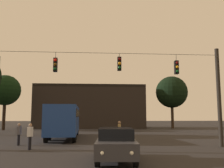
{
  "coord_description": "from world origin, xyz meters",
  "views": [
    {
      "loc": [
        0.23,
        -4.63,
        2.09
      ],
      "look_at": [
        1.81,
        16.09,
        4.71
      ],
      "focal_mm": 40.95,
      "sensor_mm": 36.0,
      "label": 1
    }
  ],
  "objects_px": {
    "city_bus": "(65,118)",
    "pedestrian_near_bus": "(119,130)",
    "tree_left_silhouette": "(5,90)",
    "car_near_right": "(116,144)",
    "tree_right_far": "(172,92)",
    "pedestrian_crossing_center": "(30,135)",
    "pedestrian_crossing_left": "(19,133)"
  },
  "relations": [
    {
      "from": "car_near_right",
      "to": "pedestrian_crossing_center",
      "type": "relative_size",
      "value": 2.73
    },
    {
      "from": "city_bus",
      "to": "tree_left_silhouette",
      "type": "height_order",
      "value": "tree_left_silhouette"
    },
    {
      "from": "car_near_right",
      "to": "tree_left_silhouette",
      "type": "distance_m",
      "value": 31.44
    },
    {
      "from": "pedestrian_near_bus",
      "to": "tree_left_silhouette",
      "type": "xyz_separation_m",
      "value": [
        -15.43,
        19.34,
        5.01
      ]
    },
    {
      "from": "car_near_right",
      "to": "tree_right_far",
      "type": "height_order",
      "value": "tree_right_far"
    },
    {
      "from": "pedestrian_near_bus",
      "to": "tree_right_far",
      "type": "height_order",
      "value": "tree_right_far"
    },
    {
      "from": "pedestrian_crossing_center",
      "to": "tree_left_silhouette",
      "type": "distance_m",
      "value": 25.4
    },
    {
      "from": "pedestrian_crossing_center",
      "to": "car_near_right",
      "type": "bearing_deg",
      "value": -41.06
    },
    {
      "from": "tree_left_silhouette",
      "to": "tree_right_far",
      "type": "distance_m",
      "value": 27.31
    },
    {
      "from": "pedestrian_crossing_left",
      "to": "city_bus",
      "type": "bearing_deg",
      "value": 66.5
    },
    {
      "from": "pedestrian_crossing_left",
      "to": "tree_left_silhouette",
      "type": "xyz_separation_m",
      "value": [
        -8.01,
        20.66,
        5.09
      ]
    },
    {
      "from": "car_near_right",
      "to": "tree_left_silhouette",
      "type": "xyz_separation_m",
      "value": [
        -14.41,
        27.46,
        5.18
      ]
    },
    {
      "from": "city_bus",
      "to": "pedestrian_crossing_left",
      "type": "distance_m",
      "value": 6.59
    },
    {
      "from": "tree_left_silhouette",
      "to": "tree_right_far",
      "type": "xyz_separation_m",
      "value": [
        27.06,
        3.66,
        0.27
      ]
    },
    {
      "from": "tree_right_far",
      "to": "pedestrian_crossing_center",
      "type": "bearing_deg",
      "value": -123.5
    },
    {
      "from": "pedestrian_crossing_center",
      "to": "tree_left_silhouette",
      "type": "height_order",
      "value": "tree_left_silhouette"
    },
    {
      "from": "pedestrian_crossing_left",
      "to": "pedestrian_crossing_center",
      "type": "distance_m",
      "value": 2.76
    },
    {
      "from": "tree_left_silhouette",
      "to": "tree_right_far",
      "type": "height_order",
      "value": "tree_right_far"
    },
    {
      "from": "pedestrian_crossing_left",
      "to": "pedestrian_near_bus",
      "type": "distance_m",
      "value": 7.54
    },
    {
      "from": "pedestrian_near_bus",
      "to": "car_near_right",
      "type": "bearing_deg",
      "value": -97.16
    },
    {
      "from": "tree_left_silhouette",
      "to": "pedestrian_near_bus",
      "type": "bearing_deg",
      "value": -51.42
    },
    {
      "from": "city_bus",
      "to": "pedestrian_near_bus",
      "type": "relative_size",
      "value": 6.52
    },
    {
      "from": "pedestrian_near_bus",
      "to": "tree_right_far",
      "type": "xyz_separation_m",
      "value": [
        11.63,
        23.01,
        5.28
      ]
    },
    {
      "from": "pedestrian_crossing_center",
      "to": "tree_left_silhouette",
      "type": "relative_size",
      "value": 0.2
    },
    {
      "from": "pedestrian_crossing_left",
      "to": "pedestrian_crossing_center",
      "type": "xyz_separation_m",
      "value": [
        1.36,
        -2.4,
        0.03
      ]
    },
    {
      "from": "car_near_right",
      "to": "pedestrian_near_bus",
      "type": "distance_m",
      "value": 8.18
    },
    {
      "from": "city_bus",
      "to": "pedestrian_near_bus",
      "type": "distance_m",
      "value": 6.76
    },
    {
      "from": "pedestrian_crossing_center",
      "to": "tree_right_far",
      "type": "relative_size",
      "value": 0.18
    },
    {
      "from": "car_near_right",
      "to": "pedestrian_crossing_left",
      "type": "relative_size",
      "value": 2.82
    },
    {
      "from": "pedestrian_crossing_center",
      "to": "pedestrian_near_bus",
      "type": "bearing_deg",
      "value": 31.53
    },
    {
      "from": "pedestrian_crossing_left",
      "to": "pedestrian_near_bus",
      "type": "height_order",
      "value": "pedestrian_near_bus"
    },
    {
      "from": "tree_left_silhouette",
      "to": "tree_right_far",
      "type": "relative_size",
      "value": 0.92
    }
  ]
}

